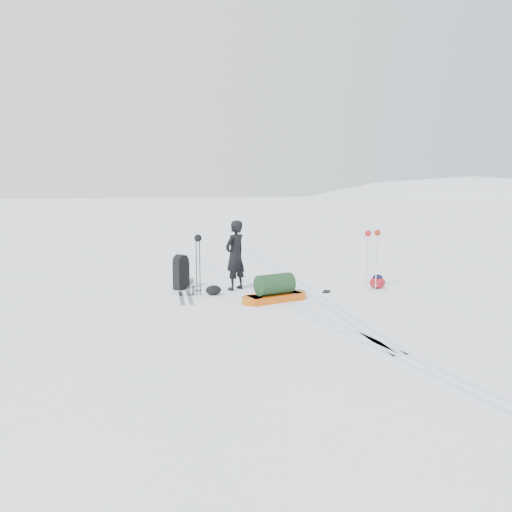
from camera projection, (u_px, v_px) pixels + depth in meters
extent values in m
plane|color=white|center=(267.00, 294.00, 12.34)|extent=(200.00, 200.00, 0.00)
ellipsoid|color=white|center=(454.00, 471.00, 136.87)|extent=(256.00, 192.00, 160.00)
cube|color=silver|center=(262.00, 295.00, 12.30)|extent=(1.40, 17.97, 0.01)
cube|color=silver|center=(271.00, 294.00, 12.38)|extent=(1.40, 17.97, 0.01)
cube|color=silver|center=(283.00, 277.00, 14.64)|extent=(2.09, 13.88, 0.01)
cube|color=silver|center=(291.00, 277.00, 14.72)|extent=(2.09, 13.88, 0.01)
imported|color=black|center=(235.00, 255.00, 12.79)|extent=(0.78, 0.72, 1.80)
cube|color=#CD4F0C|center=(275.00, 298.00, 11.63)|extent=(1.39, 0.78, 0.16)
cylinder|color=#BF640B|center=(296.00, 295.00, 11.93)|extent=(0.56, 0.56, 0.16)
cylinder|color=#C2580B|center=(252.00, 301.00, 11.32)|extent=(0.56, 0.56, 0.16)
cylinder|color=black|center=(275.00, 284.00, 11.58)|extent=(0.95, 0.63, 0.48)
cube|color=black|center=(181.00, 276.00, 12.90)|extent=(0.44, 0.41, 0.72)
cylinder|color=black|center=(181.00, 261.00, 12.85)|extent=(0.43, 0.39, 0.35)
cube|color=black|center=(186.00, 278.00, 13.07)|extent=(0.17, 0.20, 0.31)
cylinder|color=slate|center=(186.00, 282.00, 13.49)|extent=(0.50, 0.52, 0.15)
cylinder|color=black|center=(196.00, 267.00, 12.23)|extent=(0.03, 0.03, 1.39)
cylinder|color=black|center=(200.00, 267.00, 12.19)|extent=(0.03, 0.03, 1.39)
torus|color=black|center=(197.00, 290.00, 12.31)|extent=(0.12, 0.12, 0.01)
torus|color=black|center=(200.00, 291.00, 12.28)|extent=(0.12, 0.12, 0.01)
sphere|color=black|center=(198.00, 238.00, 12.11)|extent=(0.18, 0.18, 0.18)
cylinder|color=silver|center=(367.00, 263.00, 12.59)|extent=(0.03, 0.03, 1.46)
cylinder|color=silver|center=(376.00, 262.00, 12.78)|extent=(0.03, 0.03, 1.46)
torus|color=silver|center=(366.00, 287.00, 12.68)|extent=(0.14, 0.14, 0.01)
torus|color=#B2B5BA|center=(376.00, 286.00, 12.87)|extent=(0.14, 0.14, 0.01)
sphere|color=maroon|center=(368.00, 233.00, 12.48)|extent=(0.16, 0.16, 0.16)
sphere|color=maroon|center=(377.00, 233.00, 12.68)|extent=(0.16, 0.16, 0.16)
cube|color=gray|center=(189.00, 295.00, 12.23)|extent=(0.39, 1.99, 0.02)
cube|color=gray|center=(181.00, 295.00, 12.19)|extent=(0.39, 1.99, 0.02)
cube|color=black|center=(189.00, 294.00, 12.22)|extent=(0.11, 0.21, 0.06)
cube|color=black|center=(181.00, 294.00, 12.18)|extent=(0.11, 0.21, 0.06)
cube|color=white|center=(326.00, 294.00, 12.41)|extent=(1.34, 1.09, 0.01)
cube|color=silver|center=(327.00, 292.00, 12.57)|extent=(1.34, 1.09, 0.01)
cube|color=black|center=(326.00, 292.00, 12.41)|extent=(0.17, 0.15, 0.05)
cube|color=black|center=(327.00, 291.00, 12.56)|extent=(0.17, 0.15, 0.05)
torus|color=#5E9FE4|center=(253.00, 298.00, 11.85)|extent=(0.61, 0.61, 0.05)
torus|color=#529BC9|center=(253.00, 297.00, 11.89)|extent=(0.48, 0.48, 0.04)
ellipsoid|color=maroon|center=(377.00, 283.00, 13.06)|extent=(0.52, 0.46, 0.31)
ellipsoid|color=black|center=(378.00, 277.00, 13.04)|extent=(0.34, 0.31, 0.15)
cylinder|color=#56575D|center=(189.00, 292.00, 12.10)|extent=(0.07, 0.07, 0.22)
cylinder|color=slate|center=(193.00, 291.00, 12.26)|extent=(0.07, 0.07, 0.20)
cylinder|color=black|center=(189.00, 287.00, 12.09)|extent=(0.06, 0.06, 0.03)
cylinder|color=black|center=(193.00, 286.00, 12.25)|extent=(0.06, 0.06, 0.03)
ellipsoid|color=black|center=(213.00, 290.00, 12.27)|extent=(0.44, 0.37, 0.24)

